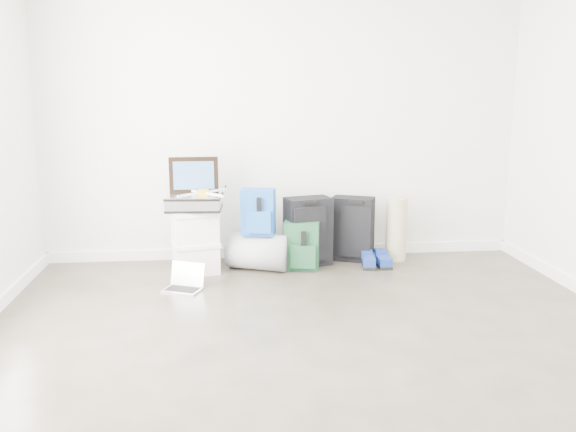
{
  "coord_description": "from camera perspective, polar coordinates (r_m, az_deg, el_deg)",
  "views": [
    {
      "loc": [
        -0.57,
        -3.25,
        1.62
      ],
      "look_at": [
        -0.02,
        1.9,
        0.53
      ],
      "focal_mm": 38.0,
      "sensor_mm": 36.0,
      "label": 1
    }
  ],
  "objects": [
    {
      "name": "boxes_stack",
      "position": [
        5.47,
        -8.66,
        -2.35
      ],
      "size": [
        0.46,
        0.4,
        0.57
      ],
      "rotation": [
        0.0,
        0.0,
        0.22
      ],
      "color": "white",
      "rests_on": "ground"
    },
    {
      "name": "large_suitcase",
      "position": [
        5.63,
        1.89,
        -1.47
      ],
      "size": [
        0.46,
        0.36,
        0.63
      ],
      "rotation": [
        0.0,
        0.0,
        0.26
      ],
      "color": "black",
      "rests_on": "ground"
    },
    {
      "name": "green_backpack",
      "position": [
        5.52,
        1.29,
        -2.88
      ],
      "size": [
        0.35,
        0.28,
        0.44
      ],
      "rotation": [
        0.0,
        0.0,
        -0.21
      ],
      "color": "#143924",
      "rests_on": "ground"
    },
    {
      "name": "duffel_bag",
      "position": [
        5.53,
        -2.78,
        -3.34
      ],
      "size": [
        0.62,
        0.51,
        0.33
      ],
      "primitive_type": "cylinder",
      "rotation": [
        0.0,
        1.57,
        -0.4
      ],
      "color": "#919399",
      "rests_on": "ground"
    },
    {
      "name": "blue_backpack",
      "position": [
        5.42,
        -2.8,
        0.28
      ],
      "size": [
        0.32,
        0.27,
        0.41
      ],
      "rotation": [
        0.0,
        0.0,
        -0.22
      ],
      "color": "#174499",
      "rests_on": "duffel_bag"
    },
    {
      "name": "briefcase",
      "position": [
        5.39,
        -8.78,
        1.24
      ],
      "size": [
        0.49,
        0.37,
        0.13
      ],
      "primitive_type": "cube",
      "rotation": [
        0.0,
        0.0,
        -0.07
      ],
      "color": "#B2B2B7",
      "rests_on": "boxes_stack"
    },
    {
      "name": "ground",
      "position": [
        3.68,
        3.59,
        -14.24
      ],
      "size": [
        5.0,
        5.0,
        0.0
      ],
      "primitive_type": "plane",
      "color": "#312D24",
      "rests_on": "ground"
    },
    {
      "name": "painting",
      "position": [
        5.45,
        -8.81,
        3.8
      ],
      "size": [
        0.43,
        0.04,
        0.32
      ],
      "rotation": [
        0.0,
        0.0,
        0.01
      ],
      "color": "black",
      "rests_on": "briefcase"
    },
    {
      "name": "laptop",
      "position": [
        5.09,
        -9.65,
        -6.22
      ],
      "size": [
        0.36,
        0.32,
        0.21
      ],
      "rotation": [
        0.0,
        0.0,
        -0.42
      ],
      "color": "silver",
      "rests_on": "ground"
    },
    {
      "name": "rolled_rug",
      "position": [
        5.9,
        10.1,
        -1.21
      ],
      "size": [
        0.2,
        0.2,
        0.6
      ],
      "primitive_type": "cylinder",
      "color": "tan",
      "rests_on": "ground"
    },
    {
      "name": "drone",
      "position": [
        5.35,
        -7.96,
        2.19
      ],
      "size": [
        0.43,
        0.43,
        0.05
      ],
      "rotation": [
        0.0,
        0.0,
        -0.07
      ],
      "color": "gold",
      "rests_on": "briefcase"
    },
    {
      "name": "carry_on",
      "position": [
        5.83,
        6.08,
        -1.21
      ],
      "size": [
        0.44,
        0.38,
        0.61
      ],
      "rotation": [
        0.0,
        0.0,
        -0.41
      ],
      "color": "black",
      "rests_on": "ground"
    },
    {
      "name": "shoes",
      "position": [
        5.71,
        8.22,
        -4.19
      ],
      "size": [
        0.27,
        0.31,
        0.1
      ],
      "rotation": [
        0.0,
        0.0,
        -0.11
      ],
      "color": "black",
      "rests_on": "ground"
    },
    {
      "name": "room_envelope",
      "position": [
        3.32,
        3.93,
        13.68
      ],
      "size": [
        4.52,
        5.02,
        2.71
      ],
      "color": "silver",
      "rests_on": "ground"
    }
  ]
}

